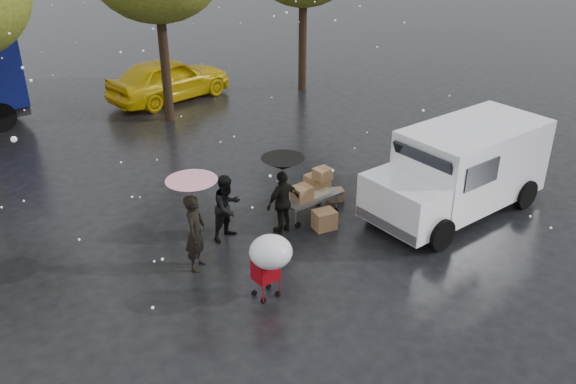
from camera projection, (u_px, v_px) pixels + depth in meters
ground at (285, 271)px, 13.15m from camera, size 90.00×90.00×0.00m
person_pink at (196, 233)px, 12.88m from camera, size 0.76×0.74×1.75m
person_middle at (227, 207)px, 14.05m from camera, size 0.90×0.77×1.59m
person_black at (283, 202)px, 14.29m from camera, size 0.94×0.43×1.58m
umbrella_pink at (192, 187)px, 12.39m from camera, size 1.07×1.07×2.11m
umbrella_black at (283, 164)px, 13.85m from camera, size 1.01×1.01×1.92m
vendor_cart at (312, 189)px, 15.06m from camera, size 1.52×0.80×1.27m
shopping_cart at (270, 255)px, 11.76m from camera, size 0.84×0.84×1.46m
white_van at (461, 168)px, 15.10m from camera, size 4.91×2.18×2.20m
box_ground_near at (324, 220)px, 14.68m from camera, size 0.60×0.52×0.47m
box_ground_far at (336, 195)px, 16.03m from camera, size 0.49×0.45×0.31m
yellow_taxi at (169, 79)px, 23.27m from camera, size 5.03×2.52×1.64m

